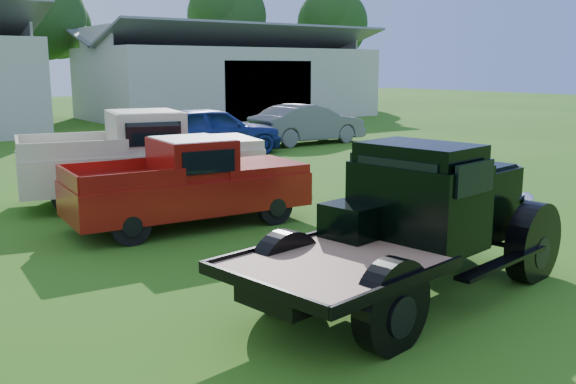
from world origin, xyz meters
TOP-DOWN VIEW (x-y plane):
  - ground at (0.00, 0.00)m, footprint 120.00×120.00m
  - shed_right at (14.00, 27.00)m, footprint 16.80×9.20m
  - tree_c at (5.00, 33.00)m, footprint 5.40×5.40m
  - tree_d at (18.00, 34.00)m, footprint 6.00×6.00m
  - tree_e at (26.00, 32.00)m, footprint 5.70×5.70m
  - vintage_flatbed at (0.47, -1.24)m, footprint 5.39×2.85m
  - red_pickup at (-0.20, 3.92)m, footprint 4.77×2.10m
  - white_pickup at (0.00, 6.63)m, footprint 5.73×3.15m
  - misc_car_blue at (4.93, 12.54)m, footprint 5.05×2.24m
  - misc_car_grey at (9.66, 13.26)m, footprint 4.69×1.65m

SIDE VIEW (x-z plane):
  - ground at x=0.00m, z-range 0.00..0.00m
  - misc_car_grey at x=9.66m, z-range 0.00..1.54m
  - misc_car_blue at x=4.93m, z-range 0.00..1.69m
  - red_pickup at x=-0.20m, z-range 0.00..1.70m
  - white_pickup at x=0.00m, z-range 0.00..1.99m
  - vintage_flatbed at x=0.47m, z-range 0.00..2.03m
  - shed_right at x=14.00m, z-range 0.00..5.20m
  - tree_c at x=5.00m, z-range 0.00..9.00m
  - tree_e at x=26.00m, z-range 0.00..9.50m
  - tree_d at x=18.00m, z-range 0.00..10.00m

